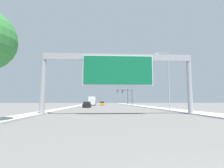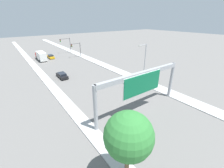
{
  "view_description": "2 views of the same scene",
  "coord_description": "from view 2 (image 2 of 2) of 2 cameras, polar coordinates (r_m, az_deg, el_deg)",
  "views": [
    {
      "loc": [
        -1.76,
        -1.28,
        1.46
      ],
      "look_at": [
        0.0,
        29.65,
        4.52
      ],
      "focal_mm": 28.0,
      "sensor_mm": 36.0,
      "label": 1
    },
    {
      "loc": [
        -16.11,
        3.6,
        14.1
      ],
      "look_at": [
        -0.25,
        25.25,
        2.21
      ],
      "focal_mm": 24.0,
      "sensor_mm": 36.0,
      "label": 2
    }
  ],
  "objects": [
    {
      "name": "street_lamp_right",
      "position": [
        33.76,
        12.1,
        8.28
      ],
      "size": [
        2.26,
        0.28,
        9.15
      ],
      "color": "#9EA0A5",
      "rests_on": "ground"
    },
    {
      "name": "truck_box_primary",
      "position": [
        60.51,
        -25.44,
        9.65
      ],
      "size": [
        2.32,
        8.43,
        3.05
      ],
      "color": "red",
      "rests_on": "ground"
    },
    {
      "name": "sidewalk_right",
      "position": [
        63.52,
        -11.72,
        10.65
      ],
      "size": [
        3.0,
        120.0,
        0.15
      ],
      "color": "#B8B8B8",
      "rests_on": "ground"
    },
    {
      "name": "traffic_light_near_intersection",
      "position": [
        60.12,
        -13.13,
        13.34
      ],
      "size": [
        3.72,
        0.32,
        5.53
      ],
      "color": "#3D3D3F",
      "rests_on": "ground"
    },
    {
      "name": "median_strip_left",
      "position": [
        58.56,
        -28.36,
        7.17
      ],
      "size": [
        2.0,
        120.0,
        0.15
      ],
      "color": "#B8B8B8",
      "rests_on": "ground"
    },
    {
      "name": "car_mid_center",
      "position": [
        62.24,
        -22.33,
        9.64
      ],
      "size": [
        1.72,
        4.68,
        1.35
      ],
      "color": "gold",
      "rests_on": "ground"
    },
    {
      "name": "sign_gantry",
      "position": [
        23.32,
        11.26,
        0.83
      ],
      "size": [
        16.94,
        0.73,
        6.74
      ],
      "color": "#9EA0A5",
      "rests_on": "ground"
    },
    {
      "name": "palm_tree_foreground",
      "position": [
        12.73,
        6.34,
        -19.11
      ],
      "size": [
        4.12,
        4.12,
        7.54
      ],
      "color": "brown",
      "rests_on": "ground"
    },
    {
      "name": "car_far_left",
      "position": [
        40.34,
        -18.5,
        3.14
      ],
      "size": [
        1.72,
        4.62,
        1.36
      ],
      "color": "black",
      "rests_on": "ground"
    },
    {
      "name": "traffic_light_mid_block",
      "position": [
        69.15,
        -16.83,
        14.74
      ],
      "size": [
        4.56,
        0.32,
        6.3
      ],
      "color": "#3D3D3F",
      "rests_on": "ground"
    }
  ]
}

